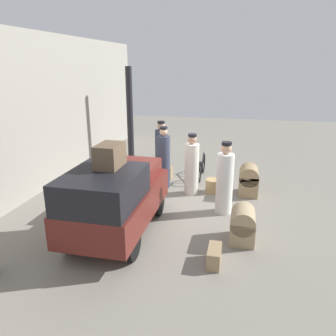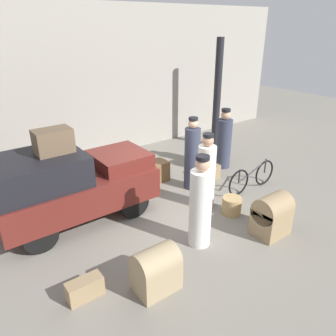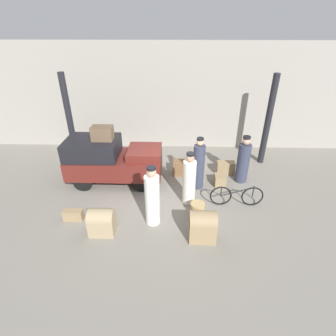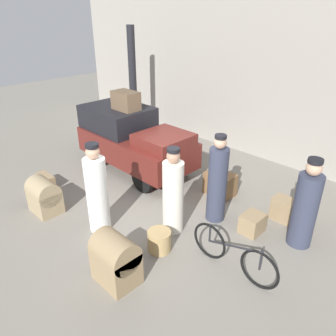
# 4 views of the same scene
# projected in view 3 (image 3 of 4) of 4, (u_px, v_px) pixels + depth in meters

# --- Properties ---
(ground_plane) EXTENTS (30.00, 30.00, 0.00)m
(ground_plane) POSITION_uv_depth(u_px,v_px,m) (162.00, 195.00, 8.83)
(ground_plane) COLOR gray
(station_building_facade) EXTENTS (16.00, 0.15, 4.50)m
(station_building_facade) POSITION_uv_depth(u_px,v_px,m) (166.00, 98.00, 11.28)
(station_building_facade) COLOR gray
(station_building_facade) RESTS_ON ground
(canopy_pillar_left) EXTENTS (0.24, 0.24, 3.54)m
(canopy_pillar_left) POSITION_uv_depth(u_px,v_px,m) (69.00, 119.00, 10.30)
(canopy_pillar_left) COLOR black
(canopy_pillar_left) RESTS_ON ground
(canopy_pillar_right) EXTENTS (0.24, 0.24, 3.54)m
(canopy_pillar_right) POSITION_uv_depth(u_px,v_px,m) (268.00, 121.00, 10.09)
(canopy_pillar_right) COLOR black
(canopy_pillar_right) RESTS_ON ground
(truck) EXTENTS (3.27, 1.51, 1.62)m
(truck) POSITION_uv_depth(u_px,v_px,m) (111.00, 159.00, 9.23)
(truck) COLOR black
(truck) RESTS_ON ground
(bicycle) EXTENTS (1.67, 0.04, 0.73)m
(bicycle) POSITION_uv_depth(u_px,v_px,m) (236.00, 196.00, 8.20)
(bicycle) COLOR black
(bicycle) RESTS_ON ground
(wicker_basket) EXTENTS (0.43, 0.43, 0.39)m
(wicker_basket) POSITION_uv_depth(u_px,v_px,m) (197.00, 209.00, 7.88)
(wicker_basket) COLOR tan
(wicker_basket) RESTS_ON ground
(porter_with_bicycle) EXTENTS (0.42, 0.42, 1.83)m
(porter_with_bicycle) POSITION_uv_depth(u_px,v_px,m) (152.00, 198.00, 7.26)
(porter_with_bicycle) COLOR white
(porter_with_bicycle) RESTS_ON ground
(porter_carrying_trunk) EXTENTS (0.39, 0.39, 1.87)m
(porter_carrying_trunk) POSITION_uv_depth(u_px,v_px,m) (199.00, 165.00, 8.87)
(porter_carrying_trunk) COLOR #33384C
(porter_carrying_trunk) RESTS_ON ground
(porter_lifting_near_truck) EXTENTS (0.40, 0.40, 1.77)m
(porter_lifting_near_truck) POSITION_uv_depth(u_px,v_px,m) (189.00, 181.00, 8.11)
(porter_lifting_near_truck) COLOR silver
(porter_lifting_near_truck) RESTS_ON ground
(conductor_in_dark_uniform) EXTENTS (0.44, 0.44, 1.75)m
(conductor_in_dark_uniform) POSITION_uv_depth(u_px,v_px,m) (243.00, 161.00, 9.27)
(conductor_in_dark_uniform) COLOR #33384C
(conductor_in_dark_uniform) RESTS_ON ground
(trunk_wicker_pale) EXTENTS (0.67, 0.34, 0.49)m
(trunk_wicker_pale) POSITION_uv_depth(u_px,v_px,m) (225.00, 168.00, 9.99)
(trunk_wicker_pale) COLOR #937A56
(trunk_wicker_pale) RESTS_ON ground
(trunk_barrel_dark) EXTENTS (0.70, 0.54, 0.87)m
(trunk_barrel_dark) POSITION_uv_depth(u_px,v_px,m) (203.00, 225.00, 6.88)
(trunk_barrel_dark) COLOR #937A56
(trunk_barrel_dark) RESTS_ON ground
(suitcase_tan_flat) EXTENTS (0.69, 0.51, 0.77)m
(suitcase_tan_flat) POSITION_uv_depth(u_px,v_px,m) (102.00, 221.00, 7.10)
(suitcase_tan_flat) COLOR #9E8966
(suitcase_tan_flat) RESTS_ON ground
(suitcase_black_upright) EXTENTS (0.67, 0.47, 0.54)m
(suitcase_black_upright) POSITION_uv_depth(u_px,v_px,m) (182.00, 168.00, 9.93)
(suitcase_black_upright) COLOR brown
(suitcase_black_upright) RESTS_ON ground
(trunk_large_brown) EXTENTS (0.38, 0.45, 0.39)m
(trunk_large_brown) POSITION_uv_depth(u_px,v_px,m) (220.00, 180.00, 9.30)
(trunk_large_brown) COLOR #937A56
(trunk_large_brown) RESTS_ON ground
(suitcase_small_leather) EXTENTS (0.56, 0.24, 0.34)m
(suitcase_small_leather) POSITION_uv_depth(u_px,v_px,m) (73.00, 215.00, 7.67)
(suitcase_small_leather) COLOR #937A56
(suitcase_small_leather) RESTS_ON ground
(trunk_on_truck_roof) EXTENTS (0.70, 0.45, 0.47)m
(trunk_on_truck_roof) POSITION_uv_depth(u_px,v_px,m) (102.00, 133.00, 8.76)
(trunk_on_truck_roof) COLOR brown
(trunk_on_truck_roof) RESTS_ON truck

